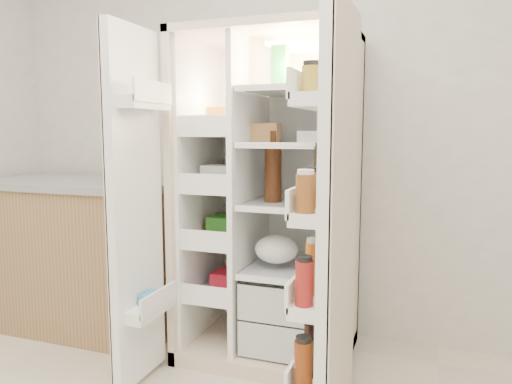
% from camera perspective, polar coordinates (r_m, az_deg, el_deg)
% --- Properties ---
extents(wall_back, '(4.00, 0.02, 2.70)m').
position_cam_1_polar(wall_back, '(3.04, 4.55, 8.68)').
color(wall_back, silver).
rests_on(wall_back, floor).
extents(refrigerator, '(0.92, 0.70, 1.80)m').
position_cam_1_polar(refrigerator, '(2.76, 2.20, -3.78)').
color(refrigerator, beige).
rests_on(refrigerator, floor).
extents(freezer_door, '(0.15, 0.40, 1.72)m').
position_cam_1_polar(freezer_door, '(2.42, -13.92, -2.02)').
color(freezer_door, white).
rests_on(freezer_door, floor).
extents(fridge_door, '(0.17, 0.58, 1.72)m').
position_cam_1_polar(fridge_door, '(1.97, 9.09, -4.64)').
color(fridge_door, white).
rests_on(fridge_door, floor).
extents(kitchen_counter, '(1.32, 0.70, 0.96)m').
position_cam_1_polar(kitchen_counter, '(3.37, -19.42, -6.76)').
color(kitchen_counter, '#987A4C').
rests_on(kitchen_counter, floor).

